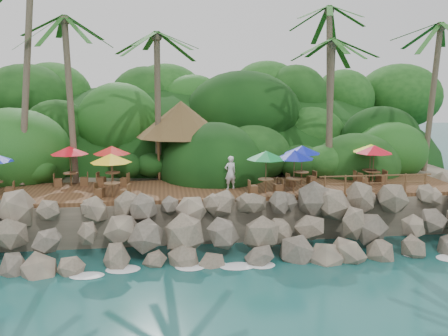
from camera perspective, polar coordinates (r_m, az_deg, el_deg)
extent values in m
plane|color=#19514F|center=(21.69, 2.05, -11.70)|extent=(140.00, 140.00, 0.00)
cube|color=gray|center=(36.69, -1.98, -0.88)|extent=(32.00, 25.20, 2.10)
ellipsoid|color=#143811|center=(44.23, -2.87, -0.37)|extent=(44.80, 28.00, 15.40)
cube|color=brown|center=(26.72, 0.00, -2.53)|extent=(26.00, 5.00, 0.20)
ellipsoid|color=white|center=(22.44, -21.92, -11.61)|extent=(1.20, 0.80, 0.06)
ellipsoid|color=white|center=(21.87, -14.14, -11.73)|extent=(1.20, 0.80, 0.06)
ellipsoid|color=white|center=(21.71, -6.09, -11.65)|extent=(1.20, 0.80, 0.06)
ellipsoid|color=white|center=(21.95, 1.92, -11.33)|extent=(1.20, 0.80, 0.06)
ellipsoid|color=white|center=(22.60, 9.59, -10.83)|extent=(1.20, 0.80, 0.06)
ellipsoid|color=white|center=(23.61, 16.69, -10.20)|extent=(1.20, 0.80, 0.06)
ellipsoid|color=white|center=(24.95, 23.09, -9.49)|extent=(1.20, 0.80, 0.06)
cylinder|color=brown|center=(29.07, -17.64, 7.54)|extent=(0.78, 1.42, 9.34)
ellipsoid|color=#23601E|center=(29.27, -18.15, 16.72)|extent=(6.00, 6.00, 2.40)
cylinder|color=brown|center=(29.49, -22.22, 9.75)|extent=(1.37, 2.14, 11.79)
cylinder|color=brown|center=(29.16, -7.79, 7.08)|extent=(0.49, 0.97, 8.51)
ellipsoid|color=#23601E|center=(29.24, -7.99, 15.42)|extent=(6.00, 6.00, 2.40)
cylinder|color=brown|center=(30.05, 12.36, 6.71)|extent=(0.42, 0.54, 8.17)
ellipsoid|color=#23601E|center=(30.10, 12.66, 14.49)|extent=(6.00, 6.00, 2.40)
cylinder|color=brown|center=(30.58, 12.30, 8.78)|extent=(0.61, 2.18, 10.22)
ellipsoid|color=#23601E|center=(30.91, 12.68, 18.38)|extent=(6.00, 6.00, 2.40)
cylinder|color=brown|center=(33.68, 23.27, 7.39)|extent=(0.60, 0.92, 9.26)
ellipsoid|color=#23601E|center=(33.84, 23.84, 15.23)|extent=(6.00, 6.00, 2.40)
cylinder|color=brown|center=(28.87, -7.66, 0.96)|extent=(0.16, 0.16, 2.40)
cylinder|color=brown|center=(28.98, -2.12, 1.08)|extent=(0.16, 0.16, 2.40)
cylinder|color=brown|center=(31.64, -7.64, 1.76)|extent=(0.16, 0.16, 2.40)
cylinder|color=brown|center=(31.74, -2.58, 1.87)|extent=(0.16, 0.16, 2.40)
cone|color=brown|center=(30.01, -5.07, 5.78)|extent=(5.53, 5.53, 2.20)
cylinder|color=brown|center=(28.71, 17.07, -1.15)|extent=(0.08, 0.08, 0.73)
cylinder|color=brown|center=(28.64, 17.11, -0.42)|extent=(0.83, 0.83, 0.05)
cylinder|color=brown|center=(28.58, 17.15, 0.26)|extent=(0.05, 0.05, 2.17)
cone|color=red|center=(28.44, 17.24, 2.12)|extent=(2.07, 2.07, 0.44)
cube|color=brown|center=(28.28, 16.02, -1.55)|extent=(0.52, 0.52, 0.45)
cube|color=brown|center=(29.20, 18.06, -1.30)|extent=(0.52, 0.52, 0.45)
cylinder|color=brown|center=(28.34, -17.54, -1.32)|extent=(0.08, 0.08, 0.73)
cylinder|color=brown|center=(28.27, -17.58, -0.57)|extent=(0.83, 0.83, 0.05)
cylinder|color=brown|center=(28.21, -17.62, 0.12)|extent=(0.05, 0.05, 2.17)
cone|color=red|center=(28.07, -17.72, 2.00)|extent=(2.07, 2.07, 0.44)
cube|color=brown|center=(28.42, -18.91, -1.65)|extent=(0.46, 0.46, 0.45)
cube|color=brown|center=(28.33, -16.13, -1.53)|extent=(0.46, 0.46, 0.45)
cylinder|color=brown|center=(27.66, 9.08, -1.24)|extent=(0.08, 0.08, 0.73)
cylinder|color=brown|center=(27.59, 9.10, -0.48)|extent=(0.83, 0.83, 0.05)
cylinder|color=brown|center=(27.53, 9.12, 0.23)|extent=(0.05, 0.05, 2.17)
cone|color=#0D1BAB|center=(27.39, 9.17, 2.16)|extent=(2.07, 2.07, 0.44)
cube|color=brown|center=(27.32, 7.87, -1.65)|extent=(0.52, 0.52, 0.45)
cube|color=brown|center=(28.08, 10.24, -1.40)|extent=(0.52, 0.52, 0.45)
cylinder|color=brown|center=(25.77, 8.19, -2.06)|extent=(0.08, 0.08, 0.73)
cylinder|color=brown|center=(25.69, 8.21, -1.24)|extent=(0.83, 0.83, 0.05)
cylinder|color=brown|center=(25.63, 8.23, -0.49)|extent=(0.05, 0.05, 2.17)
cone|color=#0B1799|center=(25.47, 8.28, 1.58)|extent=(2.07, 2.07, 0.44)
cube|color=brown|center=(25.90, 6.67, -2.27)|extent=(0.55, 0.55, 0.45)
cube|color=brown|center=(25.71, 9.70, -2.44)|extent=(0.55, 0.55, 0.45)
cylinder|color=brown|center=(27.88, -12.93, -1.28)|extent=(0.08, 0.08, 0.73)
cylinder|color=brown|center=(27.81, -12.96, -0.53)|extent=(0.83, 0.83, 0.05)
cylinder|color=brown|center=(27.75, -12.99, 0.17)|extent=(0.05, 0.05, 2.17)
cone|color=red|center=(27.61, -13.07, 2.09)|extent=(2.07, 2.07, 0.44)
cube|color=brown|center=(28.18, -14.22, -1.51)|extent=(0.52, 0.52, 0.45)
cube|color=brown|center=(27.66, -11.59, -1.62)|extent=(0.52, 0.52, 0.45)
cylinder|color=brown|center=(28.24, 0.59, -0.88)|extent=(0.08, 0.08, 0.73)
cylinder|color=brown|center=(28.17, 0.59, -0.13)|extent=(0.83, 0.83, 0.05)
cylinder|color=brown|center=(28.12, 0.59, 0.56)|extent=(0.05, 0.05, 2.17)
cone|color=#0C10A7|center=(27.97, 0.60, 2.45)|extent=(2.07, 2.07, 0.44)
cube|color=brown|center=(27.99, -0.68, -1.27)|extent=(0.52, 0.52, 0.45)
cube|color=brown|center=(28.57, 1.84, -1.04)|extent=(0.52, 0.52, 0.45)
cylinder|color=brown|center=(29.16, 16.72, -0.96)|extent=(0.08, 0.08, 0.73)
cylinder|color=brown|center=(29.09, 16.76, -0.24)|extent=(0.83, 0.83, 0.05)
cylinder|color=brown|center=(29.03, 16.80, 0.43)|extent=(0.05, 0.05, 2.17)
cone|color=#FEF115|center=(28.90, 16.89, 2.26)|extent=(2.07, 2.07, 0.44)
cube|color=brown|center=(28.89, 15.48, -1.28)|extent=(0.43, 0.43, 0.45)
cube|color=brown|center=(29.49, 17.91, -1.18)|extent=(0.43, 0.43, 0.45)
cylinder|color=brown|center=(24.99, -13.01, -2.60)|extent=(0.08, 0.08, 0.73)
cylinder|color=brown|center=(24.91, -13.04, -1.76)|extent=(0.83, 0.83, 0.05)
cylinder|color=brown|center=(24.84, -13.07, -0.98)|extent=(0.05, 0.05, 2.17)
cone|color=yellow|center=(24.68, -13.16, 1.15)|extent=(2.07, 2.07, 0.44)
cube|color=brown|center=(25.32, -14.40, -2.82)|extent=(0.53, 0.53, 0.45)
cube|color=brown|center=(24.73, -11.55, -3.01)|extent=(0.53, 0.53, 0.45)
cylinder|color=brown|center=(25.41, 4.92, -2.16)|extent=(0.08, 0.08, 0.73)
cylinder|color=brown|center=(25.34, 4.93, -1.34)|extent=(0.83, 0.83, 0.05)
cylinder|color=brown|center=(25.27, 4.95, -0.57)|extent=(0.05, 0.05, 2.17)
cone|color=#0D7D34|center=(25.11, 4.98, 1.53)|extent=(2.07, 2.07, 0.44)
cube|color=brown|center=(25.24, 3.43, -2.55)|extent=(0.45, 0.45, 0.45)
cube|color=brown|center=(25.66, 6.38, -2.38)|extent=(0.45, 0.45, 0.45)
cube|color=brown|center=(27.11, -23.88, -2.53)|extent=(0.46, 0.46, 0.45)
cylinder|color=brown|center=(25.46, 11.76, -2.01)|extent=(0.10, 0.10, 1.00)
cylinder|color=brown|center=(25.84, 14.07, -1.92)|extent=(0.10, 0.10, 1.00)
cylinder|color=brown|center=(26.25, 16.31, -1.84)|extent=(0.10, 0.10, 1.00)
cylinder|color=brown|center=(26.71, 18.48, -1.76)|extent=(0.10, 0.10, 1.00)
cylinder|color=brown|center=(27.20, 20.57, -1.67)|extent=(0.10, 0.10, 1.00)
cylinder|color=brown|center=(27.73, 22.58, -1.59)|extent=(0.10, 0.10, 1.00)
cube|color=brown|center=(26.39, 17.45, -0.84)|extent=(6.10, 0.06, 0.06)
cube|color=brown|center=(26.47, 17.41, -1.69)|extent=(6.10, 0.06, 0.06)
imported|color=white|center=(26.20, 0.75, -0.53)|extent=(0.77, 0.62, 1.82)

